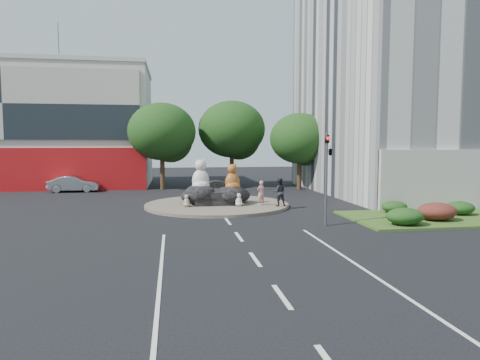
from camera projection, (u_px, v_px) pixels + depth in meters
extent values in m
plane|color=black|center=(239.00, 237.00, 20.11)|extent=(120.00, 120.00, 0.00)
cylinder|color=brown|center=(217.00, 205.00, 29.94)|extent=(10.00, 10.00, 0.20)
cube|color=beige|center=(26.00, 128.00, 44.34)|extent=(25.00, 12.00, 12.00)
cube|color=#A20F12|center=(6.00, 170.00, 38.73)|extent=(25.00, 0.30, 4.00)
cube|color=#B2AD9E|center=(2.00, 103.00, 38.17)|extent=(24.00, 0.15, 6.50)
cube|color=beige|center=(24.00, 67.00, 43.82)|extent=(25.20, 12.20, 0.40)
cylinder|color=#595B60|center=(59.00, 46.00, 46.03)|extent=(0.10, 0.10, 5.00)
cube|color=#2C4A18|center=(434.00, 218.00, 24.93)|extent=(10.00, 6.00, 0.12)
cylinder|color=#382314|center=(162.00, 170.00, 40.98)|extent=(0.44, 0.44, 3.74)
ellipsoid|color=#123711|center=(162.00, 132.00, 40.67)|extent=(6.46, 6.46, 5.49)
sphere|color=#123711|center=(171.00, 141.00, 41.36)|extent=(4.25, 4.25, 4.25)
sphere|color=#123711|center=(154.00, 138.00, 40.31)|extent=(3.74, 3.74, 3.74)
cylinder|color=#382314|center=(232.00, 167.00, 44.03)|extent=(0.44, 0.44, 3.96)
ellipsoid|color=#123711|center=(232.00, 129.00, 43.70)|extent=(6.84, 6.84, 5.81)
sphere|color=#123711|center=(239.00, 138.00, 44.39)|extent=(4.50, 4.50, 4.50)
sphere|color=#123711|center=(225.00, 135.00, 43.35)|extent=(3.96, 3.96, 3.96)
cylinder|color=#382314|center=(299.00, 172.00, 41.06)|extent=(0.44, 0.44, 3.30)
ellipsoid|color=#123711|center=(300.00, 138.00, 40.78)|extent=(5.70, 5.70, 4.84)
sphere|color=#123711|center=(306.00, 146.00, 41.46)|extent=(3.75, 3.75, 3.75)
sphere|color=#123711|center=(293.00, 144.00, 40.42)|extent=(3.30, 3.30, 3.30)
ellipsoid|color=#123711|center=(405.00, 216.00, 22.45)|extent=(2.00, 1.60, 0.90)
ellipsoid|color=#4F151A|center=(437.00, 211.00, 23.82)|extent=(2.20, 1.76, 0.99)
ellipsoid|color=#123711|center=(460.00, 208.00, 25.70)|extent=(1.80, 1.44, 0.81)
ellipsoid|color=#123711|center=(394.00, 207.00, 26.43)|extent=(1.60, 1.28, 0.72)
cylinder|color=#595B60|center=(326.00, 179.00, 22.65)|extent=(0.14, 0.14, 5.00)
imported|color=black|center=(327.00, 147.00, 22.50)|extent=(0.21, 0.26, 1.30)
imported|color=black|center=(330.00, 151.00, 22.55)|extent=(0.26, 1.24, 0.50)
sphere|color=red|center=(328.00, 138.00, 22.29)|extent=(0.18, 0.18, 0.18)
cylinder|color=#595B60|center=(406.00, 149.00, 29.67)|extent=(0.18, 0.18, 8.00)
cylinder|color=#595B60|center=(394.00, 91.00, 29.18)|extent=(2.00, 0.12, 0.12)
cube|color=silver|center=(381.00, 92.00, 29.03)|extent=(0.50, 0.22, 0.12)
imported|color=tan|center=(261.00, 193.00, 29.10)|extent=(0.72, 0.63, 1.66)
imported|color=black|center=(279.00, 192.00, 28.63)|extent=(0.94, 0.74, 1.89)
imported|color=#929499|center=(74.00, 184.00, 38.78)|extent=(4.43, 1.59, 1.45)
cylinder|color=black|center=(401.00, 219.00, 22.30)|extent=(0.52, 0.52, 0.72)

